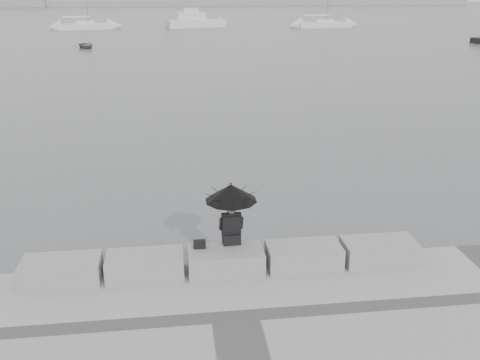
{
  "coord_description": "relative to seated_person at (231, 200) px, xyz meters",
  "views": [
    {
      "loc": [
        -0.97,
        -10.49,
        6.31
      ],
      "look_at": [
        0.74,
        3.0,
        1.29
      ],
      "focal_mm": 40.0,
      "sensor_mm": 36.0,
      "label": 1
    }
  ],
  "objects": [
    {
      "name": "stone_block_right",
      "position": [
        1.54,
        -0.34,
        -1.25
      ],
      "size": [
        1.6,
        0.8,
        0.5
      ],
      "primitive_type": "cube",
      "color": "slate",
      "rests_on": "promenade"
    },
    {
      "name": "sailboat_left",
      "position": [
        -13.24,
        71.67,
        -1.47
      ],
      "size": [
        7.81,
        3.89,
        12.9
      ],
      "rotation": [
        0.0,
        0.0,
        0.21
      ],
      "color": "silver",
      "rests_on": "ground"
    },
    {
      "name": "ground",
      "position": [
        -0.16,
        0.11,
        -2.0
      ],
      "size": [
        360.0,
        360.0,
        0.0
      ],
      "primitive_type": "plane",
      "color": "#444649",
      "rests_on": "ground"
    },
    {
      "name": "stone_block_left",
      "position": [
        -1.86,
        -0.34,
        -1.25
      ],
      "size": [
        1.6,
        0.8,
        0.5
      ],
      "primitive_type": "cube",
      "color": "slate",
      "rests_on": "promenade"
    },
    {
      "name": "seated_person",
      "position": [
        0.0,
        0.0,
        0.0
      ],
      "size": [
        1.13,
        1.13,
        1.39
      ],
      "rotation": [
        0.0,
        0.0,
        0.04
      ],
      "color": "black",
      "rests_on": "stone_block_centre"
    },
    {
      "name": "sailboat_right",
      "position": [
        21.83,
        70.84,
        -1.48
      ],
      "size": [
        8.24,
        3.29,
        12.9
      ],
      "rotation": [
        0.0,
        0.0,
        0.11
      ],
      "color": "silver",
      "rests_on": "ground"
    },
    {
      "name": "dinghy",
      "position": [
        -9.84,
        47.58,
        -1.74
      ],
      "size": [
        3.3,
        2.39,
        0.52
      ],
      "primitive_type": "imported",
      "rotation": [
        0.0,
        0.0,
        0.41
      ],
      "color": "slate",
      "rests_on": "ground"
    },
    {
      "name": "stone_block_centre",
      "position": [
        -0.16,
        -0.34,
        -1.25
      ],
      "size": [
        1.6,
        0.8,
        0.5
      ],
      "primitive_type": "cube",
      "color": "slate",
      "rests_on": "promenade"
    },
    {
      "name": "stone_block_far_right",
      "position": [
        3.24,
        -0.34,
        -1.25
      ],
      "size": [
        1.6,
        0.8,
        0.5
      ],
      "primitive_type": "cube",
      "color": "slate",
      "rests_on": "promenade"
    },
    {
      "name": "distant_landmass",
      "position": [
        -8.3,
        154.62,
        -1.1
      ],
      "size": [
        180.0,
        8.0,
        2.8
      ],
      "color": "gray",
      "rests_on": "ground"
    },
    {
      "name": "stone_block_far_left",
      "position": [
        -3.56,
        -0.34,
        -1.25
      ],
      "size": [
        1.6,
        0.8,
        0.5
      ],
      "primitive_type": "cube",
      "color": "slate",
      "rests_on": "promenade"
    },
    {
      "name": "motor_cruiser",
      "position": [
        2.8,
        73.62,
        -1.1
      ],
      "size": [
        9.09,
        4.77,
        4.5
      ],
      "rotation": [
        0.0,
        0.0,
        0.24
      ],
      "color": "silver",
      "rests_on": "ground"
    },
    {
      "name": "bag",
      "position": [
        -0.7,
        -0.16,
        -0.91
      ],
      "size": [
        0.26,
        0.15,
        0.17
      ],
      "primitive_type": "cube",
      "color": "black",
      "rests_on": "stone_block_centre"
    }
  ]
}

